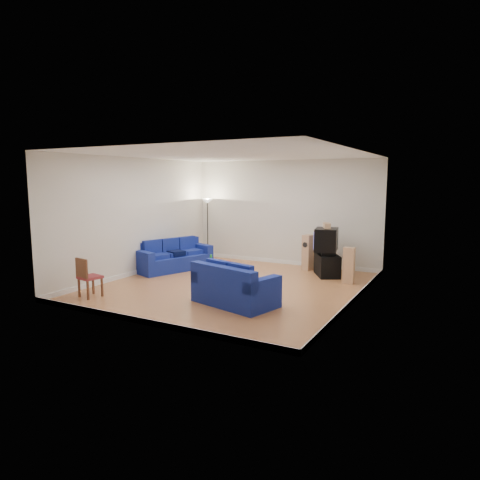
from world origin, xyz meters
The scene contains 16 objects.
room centered at (0.00, 0.00, 1.54)m, with size 6.01×6.51×3.21m.
sofa_three_seat centered at (-2.51, 0.88, 0.32)m, with size 1.64×2.40×0.85m.
sofa_loveseat centered at (0.80, -1.37, 0.33)m, with size 1.92×1.37×0.87m.
coffee_table centered at (-0.66, 0.48, 0.30)m, with size 1.06×0.68×0.36m.
bottle centered at (-0.94, 0.51, 0.50)m, with size 0.06×0.06×0.28m, color #197233.
tissue_box centered at (-0.62, 0.38, 0.40)m, with size 0.23×0.13×0.10m, color green.
red_canister centered at (-0.44, 0.56, 0.43)m, with size 0.11×0.11×0.15m, color red.
remote centered at (-0.26, 0.33, 0.37)m, with size 0.17×0.05×0.02m, color black.
tv_stand centered at (1.71, 2.25, 0.30)m, with size 0.97×0.54×0.59m, color black.
av_receiver centered at (1.73, 2.20, 0.65)m, with size 0.46×0.37×0.11m, color black.
television centered at (1.67, 2.21, 1.00)m, with size 0.73×0.89×0.61m.
centre_speaker centered at (1.66, 2.28, 1.38)m, with size 0.40×0.16×0.14m, color tan.
speaker_left centered at (0.99, 2.70, 0.52)m, with size 0.30×0.36×1.03m.
speaker_right centered at (2.45, 1.64, 0.46)m, with size 0.29×0.22×0.92m.
floor_lamp centered at (-2.45, 2.70, 1.65)m, with size 0.34×0.34×2.00m.
dining_chair centered at (-2.32, -2.43, 0.50)m, with size 0.50×0.50×0.90m.
Camera 1 is at (5.08, -8.96, 2.60)m, focal length 32.00 mm.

